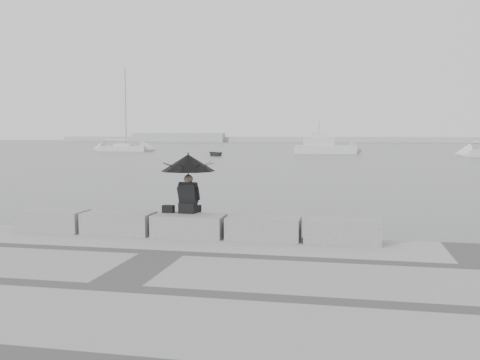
% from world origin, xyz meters
% --- Properties ---
extents(ground, '(360.00, 360.00, 0.00)m').
position_xyz_m(ground, '(0.00, 0.00, 0.00)').
color(ground, '#4D5052').
rests_on(ground, ground).
extents(stone_block_far_left, '(1.60, 0.80, 0.50)m').
position_xyz_m(stone_block_far_left, '(-3.40, -0.45, 0.75)').
color(stone_block_far_left, slate).
rests_on(stone_block_far_left, promenade).
extents(stone_block_left, '(1.60, 0.80, 0.50)m').
position_xyz_m(stone_block_left, '(-1.70, -0.45, 0.75)').
color(stone_block_left, slate).
rests_on(stone_block_left, promenade).
extents(stone_block_centre, '(1.60, 0.80, 0.50)m').
position_xyz_m(stone_block_centre, '(0.00, -0.45, 0.75)').
color(stone_block_centre, slate).
rests_on(stone_block_centre, promenade).
extents(stone_block_right, '(1.60, 0.80, 0.50)m').
position_xyz_m(stone_block_right, '(1.70, -0.45, 0.75)').
color(stone_block_right, slate).
rests_on(stone_block_right, promenade).
extents(stone_block_far_right, '(1.60, 0.80, 0.50)m').
position_xyz_m(stone_block_far_right, '(3.40, -0.45, 0.75)').
color(stone_block_far_right, slate).
rests_on(stone_block_far_right, promenade).
extents(seated_person, '(1.25, 1.25, 1.39)m').
position_xyz_m(seated_person, '(-0.10, -0.17, 2.02)').
color(seated_person, black).
rests_on(seated_person, stone_block_centre).
extents(bag, '(0.27, 0.15, 0.17)m').
position_xyz_m(bag, '(-0.56, -0.24, 1.09)').
color(bag, black).
rests_on(bag, stone_block_centre).
extents(distant_landmass, '(180.00, 8.00, 2.80)m').
position_xyz_m(distant_landmass, '(-8.14, 154.51, 0.90)').
color(distant_landmass, '#ACAFB2').
rests_on(distant_landmass, ground).
extents(sailboat_left, '(7.52, 2.80, 12.90)m').
position_xyz_m(sailboat_left, '(-30.85, 65.98, 0.53)').
color(sailboat_left, silver).
rests_on(sailboat_left, ground).
extents(motor_cruiser, '(8.56, 3.21, 4.50)m').
position_xyz_m(motor_cruiser, '(0.35, 62.14, 0.89)').
color(motor_cruiser, silver).
rests_on(motor_cruiser, ground).
extents(dinghy, '(3.86, 3.03, 0.60)m').
position_xyz_m(dinghy, '(-12.77, 52.94, 0.30)').
color(dinghy, slate).
rests_on(dinghy, ground).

